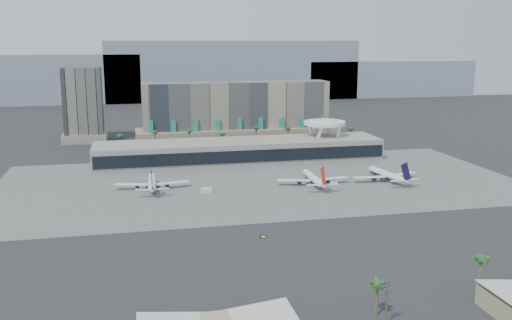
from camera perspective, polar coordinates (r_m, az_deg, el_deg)
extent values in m
plane|color=#232326|center=(237.36, 3.39, -5.38)|extent=(900.00, 900.00, 0.00)
cube|color=#5B5B59|center=(288.67, 0.42, -2.22)|extent=(260.00, 130.00, 0.06)
cube|color=gray|center=(699.24, -22.30, 7.49)|extent=(260.00, 60.00, 55.00)
cube|color=gray|center=(699.64, -2.38, 8.97)|extent=(300.00, 60.00, 70.00)
cube|color=gray|center=(761.24, 12.77, 7.99)|extent=(220.00, 60.00, 45.00)
cube|color=gray|center=(402.59, -1.99, 4.83)|extent=(130.00, 22.00, 42.00)
cube|color=gray|center=(402.92, -1.92, 2.54)|extent=(140.00, 30.00, 10.00)
cube|color=teal|center=(386.05, -10.45, 2.54)|extent=(3.00, 2.00, 18.00)
cube|color=teal|center=(386.82, -8.23, 2.63)|extent=(3.00, 2.00, 18.00)
cube|color=teal|center=(388.17, -6.02, 2.72)|extent=(3.00, 2.00, 18.00)
cube|color=teal|center=(390.09, -3.83, 2.81)|extent=(3.00, 2.00, 18.00)
cube|color=teal|center=(392.58, -1.66, 2.89)|extent=(3.00, 2.00, 18.00)
cube|color=teal|center=(395.62, 0.48, 2.96)|extent=(3.00, 2.00, 18.00)
cube|color=teal|center=(399.20, 2.58, 3.03)|extent=(3.00, 2.00, 18.00)
cube|color=teal|center=(403.31, 4.64, 3.09)|extent=(3.00, 2.00, 18.00)
cube|color=teal|center=(407.93, 6.66, 3.15)|extent=(3.00, 2.00, 18.00)
cube|color=black|center=(421.55, -16.88, 5.33)|extent=(26.00, 26.00, 52.00)
cube|color=#A3998F|center=(424.59, -16.69, 2.25)|extent=(30.00, 30.00, 6.00)
cube|color=#A3998F|center=(339.97, -1.64, 0.97)|extent=(170.00, 32.00, 12.00)
cube|color=black|center=(324.47, -1.10, 0.35)|extent=(168.00, 0.60, 7.00)
cube|color=black|center=(338.67, -1.64, 2.17)|extent=(170.00, 12.00, 2.50)
cylinder|color=white|center=(366.94, 7.45, 2.47)|extent=(6.98, 6.99, 21.89)
cylinder|color=white|center=(362.84, 5.56, 2.41)|extent=(6.98, 6.99, 21.89)
cylinder|color=white|center=(350.93, 6.20, 2.08)|extent=(6.98, 6.99, 21.89)
cylinder|color=white|center=(355.17, 8.15, 2.14)|extent=(6.98, 6.99, 21.89)
cylinder|color=white|center=(357.53, 6.87, 3.70)|extent=(26.00, 26.00, 2.20)
cylinder|color=white|center=(357.35, 6.88, 3.91)|extent=(16.00, 16.00, 1.20)
cylinder|color=brown|center=(368.68, -13.43, 1.50)|extent=(0.70, 0.70, 12.00)
sphere|color=#225525|center=(367.73, -13.47, 2.38)|extent=(2.80, 2.80, 2.80)
cylinder|color=brown|center=(368.88, -10.02, 1.65)|extent=(0.70, 0.70, 12.00)
sphere|color=#225525|center=(367.93, -10.05, 2.53)|extent=(2.80, 2.80, 2.80)
cylinder|color=brown|center=(370.39, -6.61, 1.80)|extent=(0.70, 0.70, 12.00)
sphere|color=#225525|center=(369.44, -6.64, 2.67)|extent=(2.80, 2.80, 2.80)
cylinder|color=brown|center=(373.04, -3.40, 1.93)|extent=(0.70, 0.70, 12.00)
sphere|color=#225525|center=(372.10, -3.41, 2.79)|extent=(2.80, 2.80, 2.80)
cylinder|color=brown|center=(377.26, 0.05, 2.06)|extent=(0.70, 0.70, 12.00)
sphere|color=#225525|center=(376.33, 0.05, 2.92)|extent=(2.80, 2.80, 2.80)
cylinder|color=brown|center=(382.56, 3.27, 2.18)|extent=(0.70, 0.70, 12.00)
sphere|color=#225525|center=(381.64, 3.28, 3.02)|extent=(2.80, 2.80, 2.80)
cylinder|color=brown|center=(389.02, 6.39, 2.29)|extent=(0.70, 0.70, 12.00)
sphere|color=#225525|center=(388.12, 6.41, 3.12)|extent=(2.80, 2.80, 2.80)
cylinder|color=brown|center=(396.98, 9.54, 2.39)|extent=(0.70, 0.70, 12.00)
sphere|color=#225525|center=(396.09, 9.57, 3.20)|extent=(2.80, 2.80, 2.80)
cylinder|color=#4C3826|center=(150.52, 12.93, -13.75)|extent=(0.44, 0.44, 12.00)
cube|color=#4C3826|center=(148.61, 13.01, -12.14)|extent=(3.20, 0.22, 0.22)
cylinder|color=slate|center=(148.36, 12.73, -12.59)|extent=(0.56, 0.56, 0.90)
cylinder|color=slate|center=(148.73, 13.05, -12.55)|extent=(0.56, 0.56, 0.90)
cylinder|color=slate|center=(149.10, 13.37, -12.50)|extent=(0.56, 0.56, 0.90)
cylinder|color=black|center=(147.95, 12.51, -12.13)|extent=(0.12, 0.12, 0.30)
cylinder|color=black|center=(149.08, 13.51, -11.98)|extent=(0.12, 0.12, 0.30)
cylinder|color=white|center=(280.11, -10.34, -2.18)|extent=(4.50, 24.44, 3.57)
cylinder|color=black|center=(280.14, -10.34, -2.21)|extent=(4.41, 23.95, 3.49)
cone|color=white|center=(293.67, -10.34, -1.53)|extent=(3.72, 4.15, 3.57)
cone|color=white|center=(264.81, -10.33, -2.94)|extent=(3.87, 8.15, 3.57)
cube|color=white|center=(279.62, -12.34, -2.40)|extent=(16.43, 7.39, 0.31)
cube|color=white|center=(279.48, -8.32, -2.26)|extent=(16.42, 6.24, 0.31)
cylinder|color=black|center=(280.17, -11.79, -2.54)|extent=(2.10, 3.64, 1.96)
cylinder|color=black|center=(280.07, -8.87, -2.43)|extent=(2.10, 3.64, 1.96)
cube|color=black|center=(262.37, -10.37, -2.04)|extent=(0.76, 8.11, 9.39)
cube|color=white|center=(263.89, -11.21, -2.93)|extent=(7.37, 3.19, 0.22)
cube|color=white|center=(263.83, -9.47, -2.87)|extent=(7.29, 2.67, 0.22)
cylinder|color=black|center=(289.92, -10.32, -2.21)|extent=(0.45, 0.45, 1.43)
cylinder|color=black|center=(279.89, -10.90, -2.74)|extent=(0.62, 0.62, 1.43)
cylinder|color=black|center=(279.85, -9.74, -2.70)|extent=(0.62, 0.62, 1.43)
cylinder|color=white|center=(285.12, 5.69, -1.78)|extent=(4.49, 24.88, 3.63)
cylinder|color=black|center=(285.15, 5.69, -1.81)|extent=(4.40, 24.38, 3.56)
cone|color=white|center=(298.41, 4.93, -1.15)|extent=(3.77, 4.21, 3.63)
cone|color=white|center=(270.17, 6.62, -2.52)|extent=(3.91, 8.29, 3.63)
cube|color=white|center=(281.83, 3.78, -2.03)|extent=(16.73, 7.48, 0.32)
cube|color=white|center=(287.29, 7.65, -1.84)|extent=(16.72, 6.41, 0.32)
cylinder|color=black|center=(283.15, 4.29, -2.16)|extent=(2.12, 3.70, 2.00)
cylinder|color=black|center=(287.10, 7.10, -2.02)|extent=(2.12, 3.70, 2.00)
cube|color=red|center=(267.78, 6.73, -1.61)|extent=(0.74, 8.26, 9.56)
cube|color=white|center=(268.07, 5.85, -2.51)|extent=(7.50, 3.23, 0.23)
cube|color=white|center=(270.43, 7.51, -2.43)|extent=(7.43, 2.74, 0.23)
cylinder|color=black|center=(294.74, 5.16, -1.83)|extent=(0.45, 0.45, 1.45)
cylinder|color=black|center=(284.10, 5.16, -2.35)|extent=(0.64, 0.64, 1.45)
cylinder|color=black|center=(285.69, 6.29, -2.30)|extent=(0.64, 0.64, 1.45)
cylinder|color=white|center=(298.93, 12.78, -1.39)|extent=(7.21, 24.92, 3.62)
cylinder|color=black|center=(298.96, 12.78, -1.41)|extent=(7.06, 24.42, 3.54)
cone|color=white|center=(310.46, 11.35, -0.83)|extent=(4.17, 4.56, 3.62)
cone|color=white|center=(286.15, 14.55, -2.01)|extent=(4.77, 8.58, 3.62)
cube|color=white|center=(293.01, 11.26, -1.70)|extent=(16.46, 4.61, 0.32)
cube|color=white|center=(303.87, 14.44, -1.36)|extent=(16.50, 9.08, 0.32)
cylinder|color=black|center=(295.01, 11.65, -1.80)|extent=(2.50, 3.87, 1.99)
cylinder|color=black|center=(302.90, 13.96, -1.55)|extent=(2.50, 3.87, 1.99)
cube|color=black|center=(284.02, 14.75, -1.15)|extent=(1.66, 8.18, 9.52)
cube|color=white|center=(283.03, 13.98, -2.04)|extent=(7.25, 2.05, 0.23)
cube|color=white|center=(287.67, 15.32, -1.89)|extent=(7.50, 3.96, 0.23)
cylinder|color=black|center=(307.31, 11.78, -1.47)|extent=(0.45, 0.45, 1.45)
cylinder|color=black|center=(297.21, 12.39, -1.95)|extent=(0.63, 0.63, 1.45)
cylinder|color=black|center=(300.37, 13.32, -1.85)|extent=(0.63, 0.63, 1.45)
cube|color=silver|center=(269.20, -4.98, -3.05)|extent=(4.91, 2.58, 2.35)
cube|color=silver|center=(287.08, 7.69, -2.20)|extent=(4.24, 2.83, 2.03)
cube|color=black|center=(208.78, 0.73, -7.65)|extent=(2.30, 1.05, 1.06)
cube|color=yellow|center=(208.61, 0.74, -7.67)|extent=(1.62, 0.60, 0.63)
cylinder|color=black|center=(208.68, 0.50, -7.73)|extent=(0.13, 0.13, 0.63)
cylinder|color=black|center=(209.04, 0.95, -7.69)|extent=(0.13, 0.13, 0.63)
cylinder|color=brown|center=(155.25, 11.99, -13.49)|extent=(0.70, 0.70, 8.97)
sphere|color=#225525|center=(153.52, 12.06, -12.08)|extent=(2.80, 2.80, 2.80)
cylinder|color=brown|center=(172.49, 21.48, -10.95)|extent=(0.70, 0.70, 11.68)
sphere|color=#225525|center=(170.50, 21.62, -9.23)|extent=(2.80, 2.80, 2.80)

